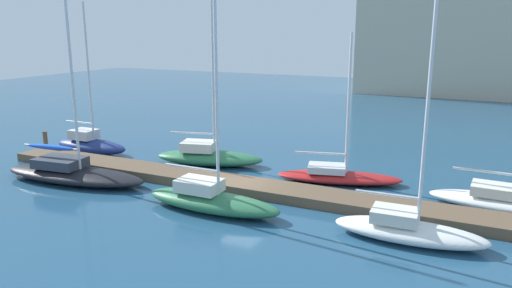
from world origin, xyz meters
name	(u,v)px	position (x,y,z in m)	size (l,w,h in m)	color
ground_plane	(239,190)	(0.00, 0.00, 0.00)	(120.00, 120.00, 0.00)	navy
dock_pier	(239,185)	(0.00, 0.00, 0.24)	(30.29, 2.05, 0.49)	brown
dock_piling_near_end	(46,143)	(-14.74, 0.88, 0.79)	(0.28, 0.28, 1.58)	brown
sailboat_0	(90,144)	(-12.45, 2.48, 0.63)	(5.56, 1.92, 9.75)	navy
sailboat_1	(72,171)	(-8.78, -2.69, 0.61)	(8.75, 3.37, 14.21)	black
sailboat_2	(208,155)	(-3.87, 3.37, 0.60)	(6.92, 3.71, 11.15)	#2D7047
sailboat_3	(211,198)	(0.16, -3.16, 0.59)	(6.67, 1.95, 10.20)	#2D7047
sailboat_4	(338,175)	(4.23, 3.36, 0.41)	(6.92, 3.49, 7.92)	#B21E1E
sailboat_5	(408,228)	(8.74, -2.63, 0.53)	(5.91, 2.11, 10.00)	white
sailboat_6	(512,201)	(12.56, 2.53, 0.54)	(7.41, 2.43, 11.91)	white
harbor_building_distant	(466,19)	(8.05, 46.68, 9.24)	(24.57, 13.61, 18.48)	#BCB299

